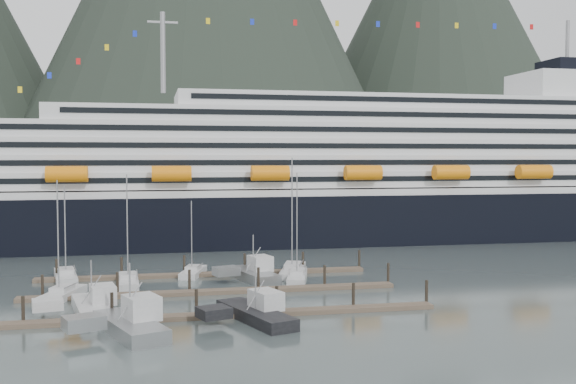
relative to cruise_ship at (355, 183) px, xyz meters
name	(u,v)px	position (x,y,z in m)	size (l,w,h in m)	color
ground	(256,297)	(-30.03, -54.94, -12.04)	(1600.00, 1600.00, 0.00)	#4D5B59
mountains	(215,9)	(22.46, 533.60, 151.36)	(870.00, 440.00, 420.00)	black
cruise_ship	(355,183)	(0.00, 0.00, 0.00)	(210.00, 30.40, 50.30)	black
dock_near	(225,314)	(-34.95, -64.89, -11.73)	(48.18, 2.28, 3.20)	brown
dock_mid	(214,291)	(-34.95, -51.89, -11.73)	(48.18, 2.28, 3.20)	brown
dock_far	(206,274)	(-34.95, -38.89, -11.73)	(48.18, 2.28, 3.20)	brown
sailboat_a	(62,295)	(-53.66, -51.11, -11.60)	(5.34, 9.52, 15.17)	#B1B1B1
sailboat_b	(128,282)	(-45.98, -43.68, -11.60)	(3.18, 10.57, 15.66)	#B1B1B1
sailboat_d	(297,277)	(-22.42, -44.67, -11.61)	(5.12, 10.71, 15.71)	#B1B1B1
sailboat_e	(66,277)	(-54.79, -38.07, -11.61)	(4.50, 11.11, 13.87)	#B1B1B1
sailboat_f	(193,273)	(-36.74, -38.04, -11.64)	(4.74, 8.84, 11.51)	#B1B1B1
sailboat_g	(293,271)	(-22.12, -40.18, -11.58)	(6.39, 12.16, 17.96)	#B1B1B1
trawler_a	(90,307)	(-49.53, -60.59, -11.17)	(9.18, 12.58, 6.67)	#B1B1B1
trawler_b	(129,324)	(-45.09, -69.99, -11.07)	(10.41, 12.58, 7.81)	gray
trawler_c	(254,313)	(-32.10, -67.14, -11.19)	(10.20, 13.20, 6.52)	black
trawler_e	(252,274)	(-28.69, -43.43, -11.13)	(9.17, 11.50, 7.11)	gray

